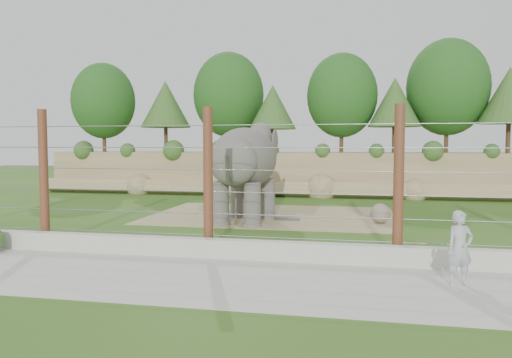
% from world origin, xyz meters
% --- Properties ---
extents(ground, '(90.00, 90.00, 0.00)m').
position_xyz_m(ground, '(0.00, 0.00, 0.00)').
color(ground, '#2A5917').
rests_on(ground, ground).
extents(back_embankment, '(30.00, 5.52, 8.77)m').
position_xyz_m(back_embankment, '(0.59, 12.68, 3.97)').
color(back_embankment, '#837954').
rests_on(back_embankment, ground).
extents(dirt_patch, '(10.00, 7.00, 0.02)m').
position_xyz_m(dirt_patch, '(0.50, 3.00, 0.01)').
color(dirt_patch, tan).
rests_on(dirt_patch, ground).
extents(drain_grate, '(1.00, 0.60, 0.03)m').
position_xyz_m(drain_grate, '(1.26, 1.91, 0.04)').
color(drain_grate, '#262628').
rests_on(drain_grate, dirt_patch).
extents(elephant, '(2.43, 4.85, 3.79)m').
position_xyz_m(elephant, '(-0.26, 1.14, 1.90)').
color(elephant, '#625E58').
rests_on(elephant, ground).
extents(stone_ball, '(0.74, 0.74, 0.74)m').
position_xyz_m(stone_ball, '(4.84, 1.69, 0.39)').
color(stone_ball, '#7C6D5F').
rests_on(stone_ball, dirt_patch).
extents(retaining_wall, '(26.00, 0.35, 0.50)m').
position_xyz_m(retaining_wall, '(0.00, -5.00, 0.25)').
color(retaining_wall, beige).
rests_on(retaining_wall, ground).
extents(walkway, '(26.00, 4.00, 0.01)m').
position_xyz_m(walkway, '(0.00, -7.00, 0.01)').
color(walkway, beige).
rests_on(walkway, ground).
extents(barrier_fence, '(20.26, 0.26, 4.00)m').
position_xyz_m(barrier_fence, '(0.00, -4.50, 2.00)').
color(barrier_fence, '#5A2316').
rests_on(barrier_fence, ground).
extents(zookeeper, '(0.68, 0.57, 1.59)m').
position_xyz_m(zookeeper, '(6.12, -6.48, 0.81)').
color(zookeeper, '#A5A8AE').
rests_on(zookeeper, walkway).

